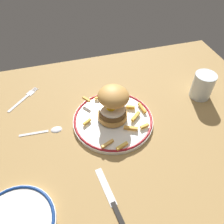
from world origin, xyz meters
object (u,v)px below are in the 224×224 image
dinner_plate (112,120)px  fork (24,98)px  burger (113,103)px  water_glass (202,87)px  knife (114,204)px  spoon (51,130)px

dinner_plate → fork: dinner_plate is taller
burger → water_glass: (33.50, 2.28, -3.15)cm
fork → knife: (20.48, -45.34, 0.08)cm
dinner_plate → water_glass: size_ratio=2.77×
knife → spoon: (-12.33, 27.70, 0.10)cm
fork → knife: knife is taller
spoon → dinner_plate: bearing=-5.0°
water_glass → spoon: 53.71cm
dinner_plate → water_glass: (34.17, 3.48, 3.16)cm
burger → knife: (-7.72, -27.21, -6.88)cm
dinner_plate → water_glass: water_glass is taller
burger → spoon: size_ratio=1.03×
dinner_plate → spoon: 19.46cm
knife → burger: bearing=74.2°
fork → knife: bearing=-65.7°
burger → spoon: (-20.05, 0.48, -6.78)cm
fork → dinner_plate: bearing=-35.1°
spoon → burger: bearing=-1.4°
water_glass → spoon: (-53.55, -1.79, -3.63)cm
fork → knife: size_ratio=0.63×
burger → water_glass: 33.73cm
water_glass → fork: (-61.70, 15.85, -3.81)cm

